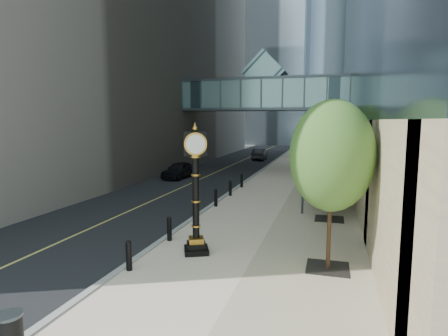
{
  "coord_description": "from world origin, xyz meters",
  "views": [
    {
      "loc": [
        3.59,
        -9.49,
        4.98
      ],
      "look_at": [
        -0.99,
        6.38,
        2.86
      ],
      "focal_mm": 30.0,
      "sensor_mm": 36.0,
      "label": 1
    }
  ],
  "objects": [
    {
      "name": "road",
      "position": [
        -7.0,
        40.0,
        0.01
      ],
      "size": [
        8.0,
        180.0,
        0.02
      ],
      "primitive_type": "cube",
      "color": "black",
      "rests_on": "ground"
    },
    {
      "name": "bollard_row",
      "position": [
        -2.7,
        9.0,
        0.51
      ],
      "size": [
        0.2,
        16.2,
        0.9
      ],
      "color": "black",
      "rests_on": "sidewalk"
    },
    {
      "name": "car_far",
      "position": [
        -5.1,
        36.88,
        0.72
      ],
      "size": [
        1.65,
        4.28,
        1.39
      ],
      "primitive_type": "imported",
      "rotation": [
        0.0,
        0.0,
        3.18
      ],
      "color": "black",
      "rests_on": "road"
    },
    {
      "name": "street_clock",
      "position": [
        -1.14,
        3.15,
        2.1
      ],
      "size": [
        1.17,
        1.17,
        4.71
      ],
      "rotation": [
        0.0,
        0.0,
        0.43
      ],
      "color": "black",
      "rests_on": "sidewalk"
    },
    {
      "name": "ground",
      "position": [
        0.0,
        0.0,
        0.0
      ],
      "size": [
        320.0,
        320.0,
        0.0
      ],
      "primitive_type": "plane",
      "color": "gray",
      "rests_on": "ground"
    },
    {
      "name": "car_near",
      "position": [
        -8.98,
        20.11,
        0.72
      ],
      "size": [
        2.08,
        4.26,
        1.4
      ],
      "primitive_type": "imported",
      "rotation": [
        0.0,
        0.0,
        -0.11
      ],
      "color": "black",
      "rests_on": "road"
    },
    {
      "name": "entrance_canopy",
      "position": [
        3.48,
        14.0,
        4.19
      ],
      "size": [
        3.0,
        8.0,
        4.38
      ],
      "color": "#383F44",
      "rests_on": "ground"
    },
    {
      "name": "skywalk",
      "position": [
        -3.0,
        28.0,
        7.71
      ],
      "size": [
        17.0,
        4.2,
        5.8
      ],
      "color": "#45656F",
      "rests_on": "ground"
    },
    {
      "name": "sidewalk",
      "position": [
        1.0,
        40.0,
        0.03
      ],
      "size": [
        8.0,
        180.0,
        0.06
      ],
      "primitive_type": "cube",
      "color": "beige",
      "rests_on": "ground"
    },
    {
      "name": "street_trees",
      "position": [
        3.6,
        15.91,
        3.79
      ],
      "size": [
        3.01,
        28.51,
        6.19
      ],
      "color": "black",
      "rests_on": "sidewalk"
    },
    {
      "name": "curb",
      "position": [
        -3.0,
        40.0,
        0.04
      ],
      "size": [
        0.25,
        180.0,
        0.07
      ],
      "primitive_type": "cube",
      "color": "gray",
      "rests_on": "ground"
    },
    {
      "name": "distant_tower_c",
      "position": [
        -6.0,
        120.0,
        32.5
      ],
      "size": [
        22.0,
        22.0,
        65.0
      ],
      "primitive_type": "cube",
      "color": "#9BB1C3",
      "rests_on": "ground"
    },
    {
      "name": "pedestrian",
      "position": [
        4.5,
        13.69,
        0.84
      ],
      "size": [
        0.66,
        0.55,
        1.57
      ],
      "primitive_type": "imported",
      "rotation": [
        0.0,
        0.0,
        3.49
      ],
      "color": "beige",
      "rests_on": "sidewalk"
    }
  ]
}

